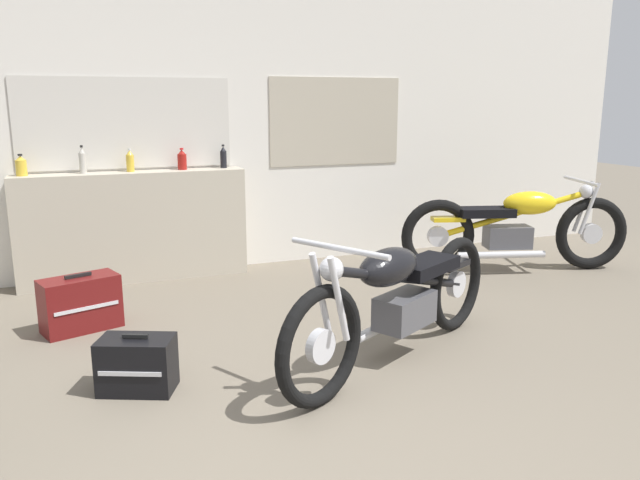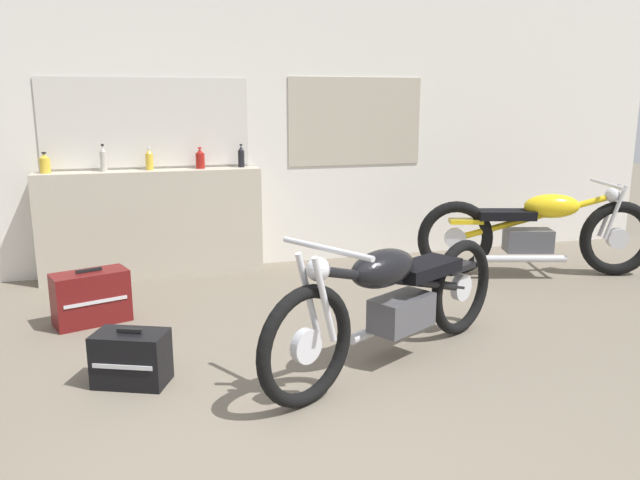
{
  "view_description": "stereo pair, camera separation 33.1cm",
  "coord_description": "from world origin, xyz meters",
  "px_view_note": "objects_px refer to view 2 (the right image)",
  "views": [
    {
      "loc": [
        -0.84,
        -2.2,
        1.58
      ],
      "look_at": [
        0.58,
        1.49,
        0.7
      ],
      "focal_mm": 35.0,
      "sensor_mm": 36.0,
      "label": 1
    },
    {
      "loc": [
        -0.53,
        -2.31,
        1.58
      ],
      "look_at": [
        0.58,
        1.49,
        0.7
      ],
      "focal_mm": 35.0,
      "sensor_mm": 36.0,
      "label": 2
    }
  ],
  "objects_px": {
    "bottle_left_center": "(103,159)",
    "bottle_rightmost": "(241,157)",
    "bottle_right_center": "(200,159)",
    "motorcycle_black": "(395,299)",
    "hard_case_black": "(131,358)",
    "bottle_leftmost": "(45,164)",
    "bottle_center": "(149,160)",
    "motorcycle_yellow": "(537,231)",
    "hard_case_darkred": "(91,297)"
  },
  "relations": [
    {
      "from": "bottle_center",
      "to": "hard_case_black",
      "type": "height_order",
      "value": "bottle_center"
    },
    {
      "from": "bottle_left_center",
      "to": "motorcycle_yellow",
      "type": "distance_m",
      "value": 3.96
    },
    {
      "from": "bottle_center",
      "to": "motorcycle_yellow",
      "type": "bearing_deg",
      "value": -16.6
    },
    {
      "from": "bottle_rightmost",
      "to": "hard_case_darkred",
      "type": "relative_size",
      "value": 0.38
    },
    {
      "from": "bottle_center",
      "to": "motorcycle_yellow",
      "type": "distance_m",
      "value": 3.58
    },
    {
      "from": "bottle_leftmost",
      "to": "motorcycle_black",
      "type": "height_order",
      "value": "bottle_leftmost"
    },
    {
      "from": "motorcycle_black",
      "to": "hard_case_darkred",
      "type": "distance_m",
      "value": 2.24
    },
    {
      "from": "bottle_leftmost",
      "to": "motorcycle_yellow",
      "type": "bearing_deg",
      "value": -13.25
    },
    {
      "from": "bottle_center",
      "to": "motorcycle_black",
      "type": "bearing_deg",
      "value": -61.84
    },
    {
      "from": "bottle_left_center",
      "to": "motorcycle_black",
      "type": "height_order",
      "value": "bottle_left_center"
    },
    {
      "from": "hard_case_black",
      "to": "hard_case_darkred",
      "type": "relative_size",
      "value": 0.82
    },
    {
      "from": "bottle_right_center",
      "to": "motorcycle_black",
      "type": "bearing_deg",
      "value": -70.48
    },
    {
      "from": "motorcycle_yellow",
      "to": "bottle_leftmost",
      "type": "bearing_deg",
      "value": 166.75
    },
    {
      "from": "motorcycle_yellow",
      "to": "bottle_rightmost",
      "type": "bearing_deg",
      "value": 158.09
    },
    {
      "from": "motorcycle_black",
      "to": "hard_case_darkred",
      "type": "bearing_deg",
      "value": 144.74
    },
    {
      "from": "bottle_left_center",
      "to": "bottle_center",
      "type": "distance_m",
      "value": 0.39
    },
    {
      "from": "motorcycle_black",
      "to": "motorcycle_yellow",
      "type": "xyz_separation_m",
      "value": [
        2.04,
        1.49,
        -0.0
      ]
    },
    {
      "from": "bottle_rightmost",
      "to": "hard_case_darkred",
      "type": "xyz_separation_m",
      "value": [
        -1.32,
        -1.23,
        -0.88
      ]
    },
    {
      "from": "bottle_right_center",
      "to": "bottle_leftmost",
      "type": "bearing_deg",
      "value": -179.66
    },
    {
      "from": "bottle_right_center",
      "to": "bottle_rightmost",
      "type": "relative_size",
      "value": 0.9
    },
    {
      "from": "bottle_center",
      "to": "hard_case_black",
      "type": "distance_m",
      "value": 2.52
    },
    {
      "from": "bottle_center",
      "to": "motorcycle_yellow",
      "type": "height_order",
      "value": "bottle_center"
    },
    {
      "from": "hard_case_black",
      "to": "hard_case_darkred",
      "type": "height_order",
      "value": "hard_case_darkred"
    },
    {
      "from": "bottle_center",
      "to": "hard_case_black",
      "type": "bearing_deg",
      "value": -95.01
    },
    {
      "from": "hard_case_black",
      "to": "hard_case_darkred",
      "type": "xyz_separation_m",
      "value": [
        -0.28,
        1.13,
        0.04
      ]
    },
    {
      "from": "bottle_leftmost",
      "to": "hard_case_black",
      "type": "height_order",
      "value": "bottle_leftmost"
    },
    {
      "from": "bottle_right_center",
      "to": "bottle_left_center",
      "type": "bearing_deg",
      "value": 179.8
    },
    {
      "from": "bottle_right_center",
      "to": "hard_case_darkred",
      "type": "relative_size",
      "value": 0.34
    },
    {
      "from": "bottle_left_center",
      "to": "hard_case_darkred",
      "type": "bearing_deg",
      "value": -94.53
    },
    {
      "from": "bottle_left_center",
      "to": "motorcycle_black",
      "type": "relative_size",
      "value": 0.13
    },
    {
      "from": "bottle_rightmost",
      "to": "hard_case_darkred",
      "type": "bearing_deg",
      "value": -137.12
    },
    {
      "from": "bottle_right_center",
      "to": "bottle_rightmost",
      "type": "distance_m",
      "value": 0.38
    },
    {
      "from": "bottle_right_center",
      "to": "hard_case_darkred",
      "type": "height_order",
      "value": "bottle_right_center"
    },
    {
      "from": "bottle_left_center",
      "to": "bottle_rightmost",
      "type": "relative_size",
      "value": 1.11
    },
    {
      "from": "bottle_left_center",
      "to": "hard_case_black",
      "type": "bearing_deg",
      "value": -85.48
    },
    {
      "from": "bottle_rightmost",
      "to": "motorcycle_black",
      "type": "relative_size",
      "value": 0.11
    },
    {
      "from": "bottle_leftmost",
      "to": "bottle_rightmost",
      "type": "xyz_separation_m",
      "value": [
        1.7,
        0.02,
        0.02
      ]
    },
    {
      "from": "bottle_right_center",
      "to": "bottle_rightmost",
      "type": "bearing_deg",
      "value": 2.29
    },
    {
      "from": "bottle_right_center",
      "to": "hard_case_darkred",
      "type": "bearing_deg",
      "value": -127.76
    },
    {
      "from": "bottle_left_center",
      "to": "hard_case_black",
      "type": "xyz_separation_m",
      "value": [
        0.19,
        -2.34,
        -0.93
      ]
    },
    {
      "from": "bottle_leftmost",
      "to": "hard_case_black",
      "type": "distance_m",
      "value": 2.59
    },
    {
      "from": "bottle_right_center",
      "to": "bottle_rightmost",
      "type": "xyz_separation_m",
      "value": [
        0.38,
        0.02,
        0.01
      ]
    },
    {
      "from": "motorcycle_black",
      "to": "motorcycle_yellow",
      "type": "distance_m",
      "value": 2.53
    },
    {
      "from": "bottle_center",
      "to": "bottle_left_center",
      "type": "bearing_deg",
      "value": 179.41
    },
    {
      "from": "bottle_rightmost",
      "to": "bottle_left_center",
      "type": "bearing_deg",
      "value": -179.42
    },
    {
      "from": "bottle_center",
      "to": "bottle_right_center",
      "type": "bearing_deg",
      "value": 0.14
    },
    {
      "from": "motorcycle_black",
      "to": "hard_case_black",
      "type": "xyz_separation_m",
      "value": [
        -1.54,
        0.16,
        -0.26
      ]
    },
    {
      "from": "bottle_right_center",
      "to": "hard_case_black",
      "type": "bearing_deg",
      "value": -105.67
    },
    {
      "from": "bottle_left_center",
      "to": "hard_case_darkred",
      "type": "relative_size",
      "value": 0.42
    },
    {
      "from": "bottle_rightmost",
      "to": "hard_case_black",
      "type": "xyz_separation_m",
      "value": [
        -1.04,
        -2.35,
        -0.92
      ]
    }
  ]
}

